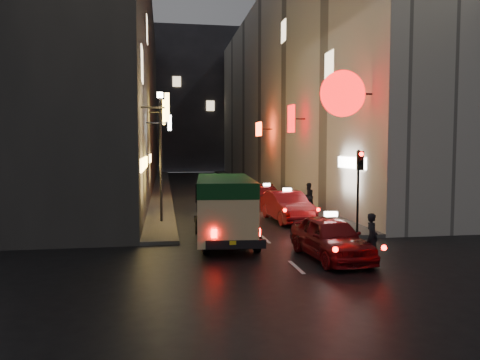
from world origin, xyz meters
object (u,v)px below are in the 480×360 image
taxi_near (331,234)px  lamp_post (161,148)px  minibus (225,202)px  traffic_light (359,173)px  pedestrian_crossing (372,234)px

taxi_near → lamp_post: bearing=125.0°
minibus → lamp_post: 5.80m
minibus → traffic_light: bearing=2.7°
pedestrian_crossing → taxi_near: bearing=74.9°
minibus → lamp_post: (-2.48, 4.80, 2.11)m
pedestrian_crossing → lamp_post: (-6.94, 8.49, 2.83)m
minibus → pedestrian_crossing: bearing=-39.6°
lamp_post → pedestrian_crossing: bearing=-50.7°
taxi_near → traffic_light: size_ratio=1.54×
taxi_near → pedestrian_crossing: (1.29, -0.41, 0.06)m
taxi_near → lamp_post: lamp_post is taller
pedestrian_crossing → lamp_post: lamp_post is taller
minibus → taxi_near: size_ratio=1.14×
taxi_near → pedestrian_crossing: size_ratio=3.02×
taxi_near → traffic_light: traffic_light is taller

